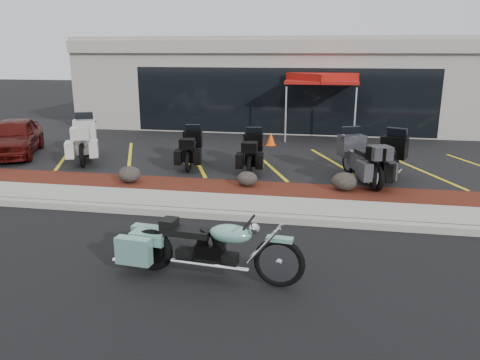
% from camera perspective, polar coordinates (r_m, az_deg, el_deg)
% --- Properties ---
extents(ground, '(90.00, 90.00, 0.00)m').
position_cam_1_polar(ground, '(9.10, -1.46, -6.75)').
color(ground, black).
rests_on(ground, ground).
extents(curb, '(24.00, 0.25, 0.15)m').
position_cam_1_polar(curb, '(9.90, -0.40, -4.41)').
color(curb, gray).
rests_on(curb, ground).
extents(sidewalk, '(24.00, 1.20, 0.15)m').
position_cam_1_polar(sidewalk, '(10.55, 0.31, -3.13)').
color(sidewalk, gray).
rests_on(sidewalk, ground).
extents(mulch_bed, '(24.00, 1.20, 0.16)m').
position_cam_1_polar(mulch_bed, '(11.67, 1.33, -1.26)').
color(mulch_bed, '#370E0C').
rests_on(mulch_bed, ground).
extents(upper_lot, '(26.00, 9.60, 0.15)m').
position_cam_1_polar(upper_lot, '(16.87, 4.23, 3.94)').
color(upper_lot, black).
rests_on(upper_lot, ground).
extents(dealership_building, '(18.00, 8.16, 4.00)m').
position_cam_1_polar(dealership_building, '(22.82, 6.08, 11.80)').
color(dealership_building, gray).
rests_on(dealership_building, ground).
extents(boulder_left, '(0.60, 0.50, 0.43)m').
position_cam_1_polar(boulder_left, '(12.36, -13.33, 0.68)').
color(boulder_left, black).
rests_on(boulder_left, mulch_bed).
extents(boulder_mid, '(0.52, 0.44, 0.37)m').
position_cam_1_polar(boulder_mid, '(11.72, 0.87, 0.16)').
color(boulder_mid, black).
rests_on(boulder_mid, mulch_bed).
extents(boulder_right, '(0.63, 0.53, 0.45)m').
position_cam_1_polar(boulder_right, '(11.61, 12.61, -0.17)').
color(boulder_right, black).
rests_on(boulder_right, mulch_bed).
extents(hero_cruiser, '(3.00, 1.04, 1.04)m').
position_cam_1_polar(hero_cruiser, '(7.03, 4.81, -9.16)').
color(hero_cruiser, '#659D8F').
rests_on(hero_cruiser, ground).
extents(touring_white, '(1.83, 2.58, 1.41)m').
position_cam_1_polar(touring_white, '(15.98, -18.31, 5.38)').
color(touring_white, silver).
rests_on(touring_white, upper_lot).
extents(touring_black_front, '(1.07, 2.07, 1.15)m').
position_cam_1_polar(touring_black_front, '(14.43, -5.71, 4.55)').
color(touring_black_front, black).
rests_on(touring_black_front, upper_lot).
extents(touring_black_mid, '(0.89, 2.01, 1.14)m').
position_cam_1_polar(touring_black_mid, '(13.90, 1.69, 4.19)').
color(touring_black_mid, black).
rests_on(touring_black_mid, upper_lot).
extents(touring_grey, '(1.64, 2.46, 1.34)m').
position_cam_1_polar(touring_grey, '(13.13, 13.19, 3.55)').
color(touring_grey, '#323238').
rests_on(touring_grey, upper_lot).
extents(touring_black_rear, '(1.63, 2.44, 1.33)m').
position_cam_1_polar(touring_black_rear, '(13.28, 18.39, 3.27)').
color(touring_black_rear, black).
rests_on(touring_black_rear, upper_lot).
extents(parked_car, '(2.70, 3.80, 1.20)m').
position_cam_1_polar(parked_car, '(16.84, -25.88, 4.74)').
color(parked_car, '#420C09').
rests_on(parked_car, upper_lot).
extents(traffic_cone, '(0.40, 0.40, 0.47)m').
position_cam_1_polar(traffic_cone, '(16.90, 3.80, 5.03)').
color(traffic_cone, '#F24E08').
rests_on(traffic_cone, upper_lot).
extents(popup_canopy, '(3.43, 3.43, 2.48)m').
position_cam_1_polar(popup_canopy, '(18.52, 9.96, 12.03)').
color(popup_canopy, silver).
rests_on(popup_canopy, upper_lot).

